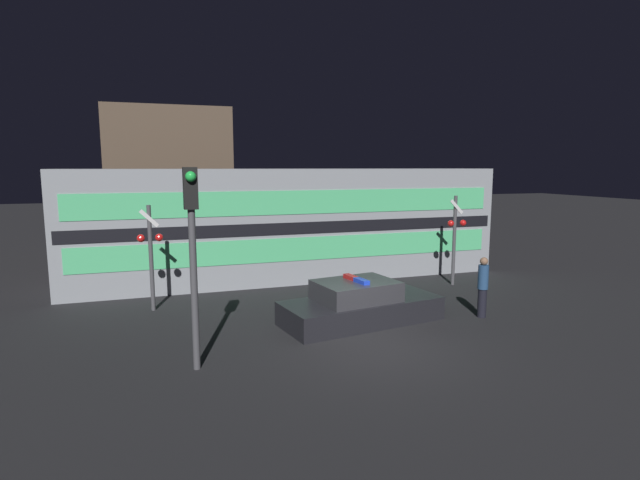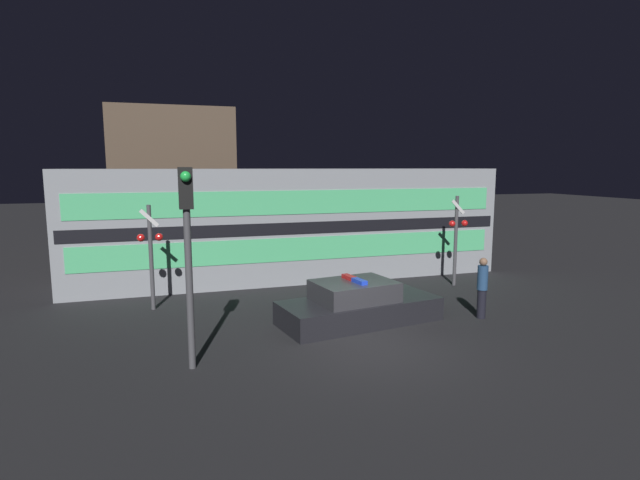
% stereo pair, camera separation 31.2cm
% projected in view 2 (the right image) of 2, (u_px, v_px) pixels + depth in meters
% --- Properties ---
extents(ground_plane, '(120.00, 120.00, 0.00)m').
position_uv_depth(ground_plane, '(371.00, 348.00, 12.62)').
color(ground_plane, black).
extents(train, '(17.27, 2.93, 4.47)m').
position_uv_depth(train, '(292.00, 224.00, 20.32)').
color(train, '#999EA5').
rests_on(train, ground_plane).
extents(police_car, '(4.95, 2.65, 1.37)m').
position_uv_depth(police_car, '(358.00, 306.00, 14.61)').
color(police_car, black).
rests_on(police_car, ground_plane).
extents(pedestrian, '(0.31, 0.31, 1.85)m').
position_uv_depth(pedestrian, '(482.00, 287.00, 14.97)').
color(pedestrian, black).
rests_on(pedestrian, ground_plane).
extents(crossing_signal_near, '(0.78, 0.33, 3.45)m').
position_uv_depth(crossing_signal_near, '(457.00, 235.00, 18.98)').
color(crossing_signal_near, '#4C4C51').
rests_on(crossing_signal_near, ground_plane).
extents(crossing_signal_far, '(0.78, 0.33, 3.36)m').
position_uv_depth(crossing_signal_far, '(151.00, 250.00, 15.69)').
color(crossing_signal_far, '#4C4C51').
rests_on(crossing_signal_far, ground_plane).
extents(traffic_light_corner, '(0.30, 0.46, 4.53)m').
position_uv_depth(traffic_light_corner, '(188.00, 239.00, 10.90)').
color(traffic_light_corner, '#4C4C51').
rests_on(traffic_light_corner, ground_plane).
extents(building_left, '(6.07, 6.70, 7.48)m').
position_uv_depth(building_left, '(173.00, 182.00, 27.35)').
color(building_left, brown).
rests_on(building_left, ground_plane).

